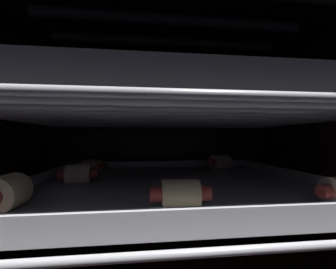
# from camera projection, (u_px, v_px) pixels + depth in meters

# --- Properties ---
(ground_plane) EXTENTS (0.57, 0.45, 0.01)m
(ground_plane) POSITION_uv_depth(u_px,v_px,m) (173.00, 254.00, 0.34)
(ground_plane) COLOR black
(oven_wall_back) EXTENTS (0.57, 0.01, 0.39)m
(oven_wall_back) POSITION_uv_depth(u_px,v_px,m) (162.00, 132.00, 0.55)
(oven_wall_back) COLOR black
(oven_wall_back) RESTS_ON ground_plane
(oven_wall_right) EXTENTS (0.01, 0.42, 0.39)m
(oven_wall_right) POSITION_uv_depth(u_px,v_px,m) (329.00, 129.00, 0.37)
(oven_wall_right) COLOR black
(oven_wall_right) RESTS_ON ground_plane
(oven_ceiling) EXTENTS (0.57, 0.45, 0.01)m
(oven_ceiling) POSITION_uv_depth(u_px,v_px,m) (173.00, 5.00, 0.34)
(oven_ceiling) COLOR black
(heating_element) EXTENTS (0.43, 0.17, 0.02)m
(heating_element) POSITION_uv_depth(u_px,v_px,m) (173.00, 20.00, 0.34)
(heating_element) COLOR #333338
(oven_rack_lower) EXTENTS (0.52, 0.41, 0.01)m
(oven_rack_lower) POSITION_uv_depth(u_px,v_px,m) (173.00, 189.00, 0.34)
(oven_rack_lower) COLOR #B7B7BC
(baking_tray_lower) EXTENTS (0.42, 0.35, 0.02)m
(baking_tray_lower) POSITION_uv_depth(u_px,v_px,m) (173.00, 183.00, 0.34)
(baking_tray_lower) COLOR silver
(baking_tray_lower) RESTS_ON oven_rack_lower
(pig_in_blanket_lower_0) EXTENTS (0.06, 0.03, 0.03)m
(pig_in_blanket_lower_0) POSITION_uv_depth(u_px,v_px,m) (79.00, 174.00, 0.31)
(pig_in_blanket_lower_0) COLOR beige
(pig_in_blanket_lower_0) RESTS_ON baking_tray_lower
(pig_in_blanket_lower_1) EXTENTS (0.03, 0.05, 0.03)m
(pig_in_blanket_lower_1) POSITION_uv_depth(u_px,v_px,m) (6.00, 193.00, 0.20)
(pig_in_blanket_lower_1) COLOR beige
(pig_in_blanket_lower_1) RESTS_ON baking_tray_lower
(pig_in_blanket_lower_3) EXTENTS (0.06, 0.04, 0.03)m
(pig_in_blanket_lower_3) POSITION_uv_depth(u_px,v_px,m) (92.00, 166.00, 0.43)
(pig_in_blanket_lower_3) COLOR beige
(pig_in_blanket_lower_3) RESTS_ON baking_tray_lower
(pig_in_blanket_lower_4) EXTENTS (0.06, 0.04, 0.03)m
(pig_in_blanket_lower_4) POSITION_uv_depth(u_px,v_px,m) (220.00, 162.00, 0.46)
(pig_in_blanket_lower_4) COLOR beige
(pig_in_blanket_lower_4) RESTS_ON baking_tray_lower
(pig_in_blanket_lower_5) EXTENTS (0.06, 0.03, 0.03)m
(pig_in_blanket_lower_5) POSITION_uv_depth(u_px,v_px,m) (180.00, 194.00, 0.20)
(pig_in_blanket_lower_5) COLOR beige
(pig_in_blanket_lower_5) RESTS_ON baking_tray_lower
(oven_rack_upper) EXTENTS (0.52, 0.41, 0.01)m
(oven_rack_upper) POSITION_uv_depth(u_px,v_px,m) (173.00, 119.00, 0.34)
(oven_rack_upper) COLOR #B7B7BC
(baking_tray_upper) EXTENTS (0.42, 0.35, 0.03)m
(baking_tray_upper) POSITION_uv_depth(u_px,v_px,m) (173.00, 112.00, 0.34)
(baking_tray_upper) COLOR #4C4C51
(baking_tray_upper) RESTS_ON oven_rack_upper
(pig_in_blanket_upper_0) EXTENTS (0.03, 0.06, 0.03)m
(pig_in_blanket_upper_0) POSITION_uv_depth(u_px,v_px,m) (183.00, 88.00, 0.25)
(pig_in_blanket_upper_0) COLOR beige
(pig_in_blanket_upper_0) RESTS_ON baking_tray_upper
(pig_in_blanket_upper_1) EXTENTS (0.05, 0.06, 0.03)m
(pig_in_blanket_upper_1) POSITION_uv_depth(u_px,v_px,m) (70.00, 102.00, 0.35)
(pig_in_blanket_upper_1) COLOR beige
(pig_in_blanket_upper_1) RESTS_ON baking_tray_upper
(pig_in_blanket_upper_2) EXTENTS (0.04, 0.05, 0.03)m
(pig_in_blanket_upper_2) POSITION_uv_depth(u_px,v_px,m) (35.00, 88.00, 0.26)
(pig_in_blanket_upper_2) COLOR beige
(pig_in_blanket_upper_2) RESTS_ON baking_tray_upper
(pig_in_blanket_upper_3) EXTENTS (0.03, 0.05, 0.03)m
(pig_in_blanket_upper_3) POSITION_uv_depth(u_px,v_px,m) (221.00, 100.00, 0.34)
(pig_in_blanket_upper_3) COLOR beige
(pig_in_blanket_upper_3) RESTS_ON baking_tray_upper
(pig_in_blanket_upper_4) EXTENTS (0.05, 0.05, 0.03)m
(pig_in_blanket_upper_4) POSITION_uv_depth(u_px,v_px,m) (159.00, 110.00, 0.43)
(pig_in_blanket_upper_4) COLOR beige
(pig_in_blanket_upper_4) RESTS_ON baking_tray_upper
(pig_in_blanket_upper_5) EXTENTS (0.04, 0.05, 0.03)m
(pig_in_blanket_upper_5) POSITION_uv_depth(u_px,v_px,m) (84.00, 97.00, 0.30)
(pig_in_blanket_upper_5) COLOR beige
(pig_in_blanket_upper_5) RESTS_ON baking_tray_upper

